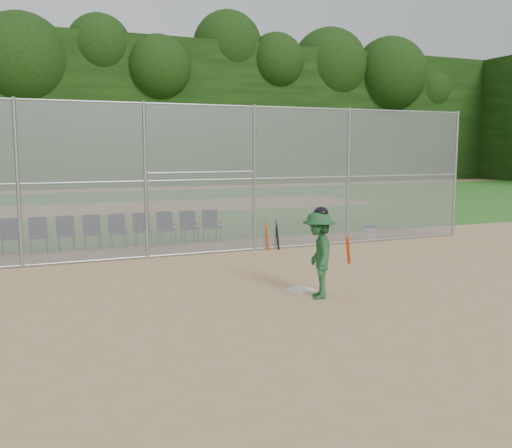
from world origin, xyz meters
name	(u,v)px	position (x,y,z in m)	size (l,w,h in m)	color
ground	(306,296)	(0.00, 0.00, 0.00)	(100.00, 100.00, 0.00)	tan
grass_strip	(132,208)	(0.00, 18.00, 0.01)	(100.00, 100.00, 0.00)	#296C20
dirt_patch_far	(132,208)	(0.00, 18.00, 0.01)	(24.00, 24.00, 0.00)	tan
backstop_fence	(220,177)	(0.00, 5.00, 2.07)	(16.09, 0.09, 4.00)	gray
treeline	(121,95)	(0.00, 20.00, 5.50)	(81.00, 60.00, 11.00)	black
home_plate	(300,289)	(0.12, 0.52, 0.01)	(0.44, 0.44, 0.02)	silver
batter_at_plate	(319,254)	(0.17, -0.15, 0.84)	(1.11, 1.30, 1.74)	#20522A
water_cooler	(370,232)	(5.04, 5.34, 0.23)	(0.36, 0.36, 0.46)	white
spare_bats	(272,235)	(1.53, 4.95, 0.42)	(0.36, 0.27, 0.84)	#D84C14
chair_1	(10,237)	(-5.26, 6.91, 0.48)	(0.54, 0.52, 0.96)	#0E0F34
chair_2	(39,236)	(-4.55, 6.91, 0.48)	(0.54, 0.52, 0.96)	#0E0F34
chair_3	(66,234)	(-3.84, 6.91, 0.48)	(0.54, 0.52, 0.96)	#0E0F34
chair_4	(92,233)	(-3.14, 6.91, 0.48)	(0.54, 0.52, 0.96)	#0E0F34
chair_5	(118,231)	(-2.43, 6.91, 0.48)	(0.54, 0.52, 0.96)	#0E0F34
chair_6	(143,230)	(-1.72, 6.91, 0.48)	(0.54, 0.52, 0.96)	#0E0F34
chair_7	(166,229)	(-1.02, 6.91, 0.48)	(0.54, 0.52, 0.96)	#0E0F34
chair_8	(190,227)	(-0.31, 6.91, 0.48)	(0.54, 0.52, 0.96)	#0E0F34
chair_9	(212,226)	(0.40, 6.91, 0.48)	(0.54, 0.52, 0.96)	#0E0F34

